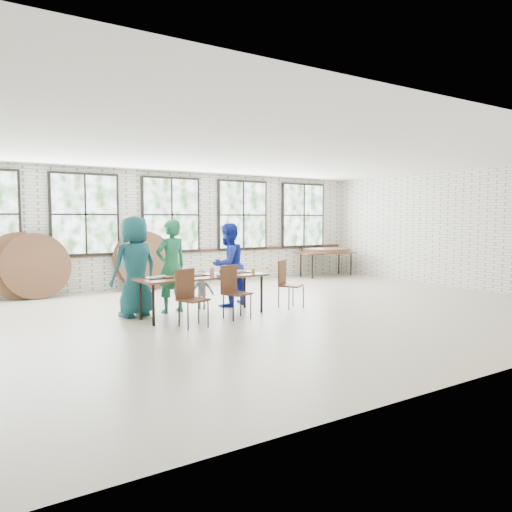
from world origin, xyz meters
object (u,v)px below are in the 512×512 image
Objects in this scene: chair_near_left at (189,293)px; dining_table at (203,279)px; storage_table at (326,254)px; chair_near_right at (233,287)px.

dining_table is at bearing 28.83° from chair_near_left.
storage_table is (6.06, 3.53, -0.00)m from dining_table.
chair_near_left is 1.00× the size of chair_near_right.
chair_near_left is 0.51× the size of storage_table.
chair_near_right is (0.94, 0.17, 0.00)m from chair_near_left.
dining_table is at bearing 108.21° from chair_near_right.
dining_table is 0.89m from chair_near_left.
chair_near_left reaches higher than storage_table.
dining_table and storage_table have the same top height.
storage_table is at bearing 16.62° from chair_near_right.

